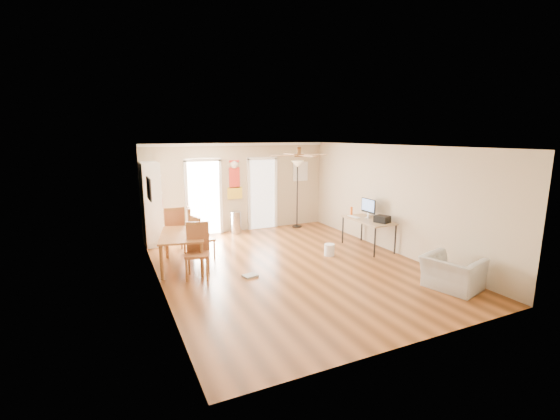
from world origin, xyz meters
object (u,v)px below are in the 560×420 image
dining_chair_near (197,251)px  armchair (452,273)px  dining_table (183,250)px  dining_chair_right_a (199,230)px  dining_chair_far (174,229)px  computer_desk (368,234)px  wastebasket_a (329,250)px  bookshelf (151,203)px  torchiere_lamp (297,194)px  dining_chair_right_b (203,237)px  trash_can (236,223)px  printer (382,219)px

dining_chair_near → armchair: dining_chair_near is taller
dining_table → dining_chair_right_a: (0.55, 0.88, 0.19)m
dining_table → armchair: bearing=-37.7°
dining_chair_far → computer_desk: bearing=159.5°
dining_table → wastebasket_a: size_ratio=5.30×
dining_chair_far → armchair: 6.22m
bookshelf → dining_chair_far: 1.19m
torchiere_lamp → wastebasket_a: bearing=-102.3°
bookshelf → dining_chair_right_b: bookshelf is taller
dining_chair_near → trash_can: (1.81, 3.00, -0.23)m
dining_chair_far → armchair: size_ratio=1.20×
dining_chair_right_b → dining_chair_near: (-0.41, -1.18, 0.05)m
printer → dining_chair_right_b: bearing=142.0°
printer → armchair: printer is taller
wastebasket_a → dining_table: bearing=168.4°
dining_chair_right_a → printer: size_ratio=3.45×
dining_chair_right_b → torchiere_lamp: (3.38, 1.78, 0.53)m
dining_chair_far → trash_can: size_ratio=1.76×
trash_can → dining_chair_far: bearing=-151.1°
wastebasket_a → armchair: (1.00, -2.65, 0.17)m
dining_chair_near → wastebasket_a: size_ratio=3.88×
armchair → trash_can: bearing=8.1°
torchiere_lamp → armchair: torchiere_lamp is taller
dining_chair_near → computer_desk: 4.37m
dining_chair_far → dining_table: bearing=90.1°
dining_chair_right_b → computer_desk: 4.08m
printer → trash_can: bearing=110.4°
dining_table → computer_desk: 4.54m
dining_chair_right_a → printer: bearing=-107.6°
dining_chair_right_b → computer_desk: size_ratio=0.72×
trash_can → printer: 4.19m
bookshelf → dining_chair_right_a: size_ratio=1.92×
printer → armchair: size_ratio=0.34×
trash_can → computer_desk: computer_desk is taller
printer → armchair: bearing=-116.4°
dining_chair_near → dining_chair_far: 1.94m
bookshelf → computer_desk: (4.87, -2.76, -0.70)m
dining_chair_right_a → printer: dining_chair_right_a is taller
printer → wastebasket_a: bearing=148.2°
computer_desk → wastebasket_a: bearing=-175.0°
dining_chair_far → trash_can: (1.94, 1.07, -0.25)m
dining_table → dining_chair_right_b: 0.70m
dining_table → wastebasket_a: bearing=-11.6°
torchiere_lamp → printer: (0.67, -3.16, -0.20)m
dining_chair_right_a → dining_chair_right_b: 0.47m
dining_table → trash_can: dining_table is taller
computer_desk → printer: 0.61m
torchiere_lamp → bookshelf: bearing=-180.0°
dining_chair_far → dining_chair_near: bearing=94.6°
dining_chair_right_b → wastebasket_a: dining_chair_right_b is taller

